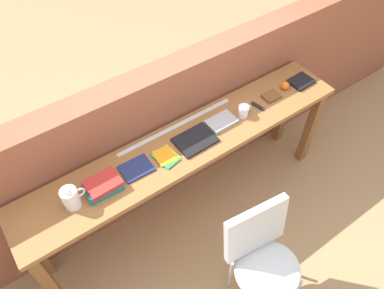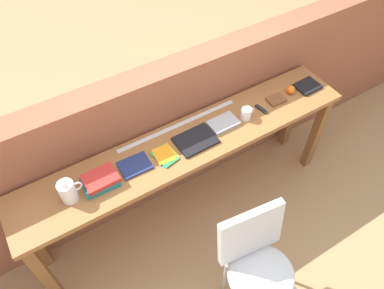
{
  "view_description": "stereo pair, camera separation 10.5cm",
  "coord_description": "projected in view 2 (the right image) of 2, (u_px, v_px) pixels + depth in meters",
  "views": [
    {
      "loc": [
        -0.94,
        -1.08,
        2.83
      ],
      "look_at": [
        0.0,
        0.25,
        0.9
      ],
      "focal_mm": 35.0,
      "sensor_mm": 36.0,
      "label": 1
    },
    {
      "loc": [
        -0.85,
        -1.14,
        2.83
      ],
      "look_at": [
        0.0,
        0.25,
        0.9
      ],
      "focal_mm": 35.0,
      "sensor_mm": 36.0,
      "label": 2
    }
  ],
  "objects": [
    {
      "name": "ground_plane",
      "position": [
        208.0,
        235.0,
        3.08
      ],
      "size": [
        40.0,
        40.0,
        0.0
      ],
      "primitive_type": "plane",
      "color": "tan"
    },
    {
      "name": "brick_wall_back",
      "position": [
        166.0,
        134.0,
        2.94
      ],
      "size": [
        6.0,
        0.2,
        1.28
      ],
      "primitive_type": "cube",
      "color": "#935138",
      "rests_on": "ground"
    },
    {
      "name": "sideboard",
      "position": [
        188.0,
        154.0,
        2.68
      ],
      "size": [
        2.5,
        0.44,
        0.88
      ],
      "color": "#996033",
      "rests_on": "ground"
    },
    {
      "name": "chair_white_moulded",
      "position": [
        257.0,
        260.0,
        2.39
      ],
      "size": [
        0.49,
        0.5,
        0.89
      ],
      "color": "silver",
      "rests_on": "ground"
    },
    {
      "name": "pitcher_white",
      "position": [
        68.0,
        191.0,
        2.22
      ],
      "size": [
        0.14,
        0.1,
        0.18
      ],
      "color": "white",
      "rests_on": "sideboard"
    },
    {
      "name": "book_stack_leftmost",
      "position": [
        100.0,
        180.0,
        2.33
      ],
      "size": [
        0.23,
        0.17,
        0.07
      ],
      "color": "#19757A",
      "rests_on": "sideboard"
    },
    {
      "name": "magazine_cycling",
      "position": [
        135.0,
        165.0,
        2.43
      ],
      "size": [
        0.21,
        0.16,
        0.02
      ],
      "primitive_type": "cube",
      "rotation": [
        0.0,
        0.0,
        -0.03
      ],
      "color": "navy",
      "rests_on": "sideboard"
    },
    {
      "name": "pamphlet_pile_colourful",
      "position": [
        165.0,
        155.0,
        2.49
      ],
      "size": [
        0.16,
        0.19,
        0.01
      ],
      "color": "#3399D8",
      "rests_on": "sideboard"
    },
    {
      "name": "book_open_centre",
      "position": [
        196.0,
        140.0,
        2.57
      ],
      "size": [
        0.28,
        0.21,
        0.02
      ],
      "primitive_type": "cube",
      "rotation": [
        0.0,
        0.0,
        0.02
      ],
      "color": "black",
      "rests_on": "sideboard"
    },
    {
      "name": "book_grey_hardcover",
      "position": [
        223.0,
        123.0,
        2.67
      ],
      "size": [
        0.21,
        0.14,
        0.03
      ],
      "primitive_type": "cube",
      "rotation": [
        0.0,
        0.0,
        0.01
      ],
      "color": "#9E9EA3",
      "rests_on": "sideboard"
    },
    {
      "name": "mug",
      "position": [
        246.0,
        113.0,
        2.69
      ],
      "size": [
        0.11,
        0.08,
        0.09
      ],
      "color": "white",
      "rests_on": "sideboard"
    },
    {
      "name": "multitool_folded",
      "position": [
        261.0,
        109.0,
        2.77
      ],
      "size": [
        0.04,
        0.11,
        0.02
      ],
      "primitive_type": "cube",
      "rotation": [
        0.0,
        0.0,
        0.19
      ],
      "color": "black",
      "rests_on": "sideboard"
    },
    {
      "name": "leather_journal_brown",
      "position": [
        276.0,
        100.0,
        2.83
      ],
      "size": [
        0.13,
        0.1,
        0.02
      ],
      "primitive_type": "cube",
      "rotation": [
        0.0,
        0.0,
        -0.03
      ],
      "color": "brown",
      "rests_on": "sideboard"
    },
    {
      "name": "sports_ball_small",
      "position": [
        291.0,
        90.0,
        2.87
      ],
      "size": [
        0.07,
        0.07,
        0.07
      ],
      "primitive_type": "sphere",
      "color": "orange",
      "rests_on": "sideboard"
    },
    {
      "name": "book_repair_rightmost",
      "position": [
        307.0,
        86.0,
        2.93
      ],
      "size": [
        0.19,
        0.16,
        0.02
      ],
      "primitive_type": "cube",
      "rotation": [
        0.0,
        0.0,
        0.04
      ],
      "color": "black",
      "rests_on": "sideboard"
    },
    {
      "name": "ruler_metal_back_edge",
      "position": [
        178.0,
        125.0,
        2.67
      ],
      "size": [
        0.95,
        0.03,
        0.0
      ],
      "primitive_type": "cube",
      "color": "silver",
      "rests_on": "sideboard"
    }
  ]
}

